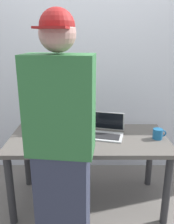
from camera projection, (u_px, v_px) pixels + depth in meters
ground_plane at (89, 201)px, 2.43m from camera, size 8.00×8.00×0.00m
desk at (89, 147)px, 2.24m from camera, size 1.47×0.71×0.70m
laptop at (108, 130)px, 2.26m from camera, size 0.37×0.36×0.21m
beer_bottle_brown at (46, 120)px, 2.37m from camera, size 0.06×0.06×0.27m
beer_bottle_amber at (43, 123)px, 2.28m from camera, size 0.06×0.06×0.28m
person_figure at (62, 148)px, 1.58m from camera, size 0.46×0.34×1.76m
coffee_mug at (159, 134)px, 2.17m from camera, size 0.12×0.09×0.10m
back_wall at (89, 63)px, 2.75m from camera, size 6.00×0.10×2.60m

